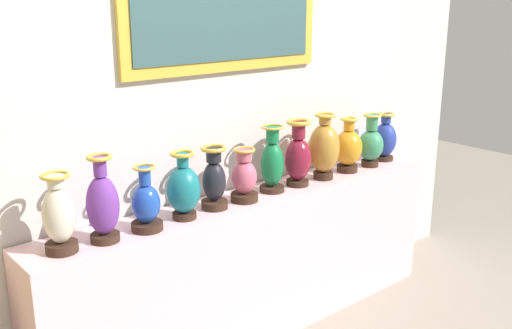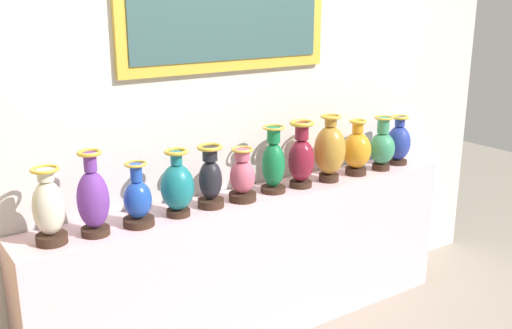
# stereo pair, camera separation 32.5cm
# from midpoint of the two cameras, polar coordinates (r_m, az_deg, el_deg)

# --- Properties ---
(display_shelf) EXTENTS (2.65, 0.33, 0.86)m
(display_shelf) POSITION_cam_midpoint_polar(r_m,az_deg,el_deg) (3.47, -2.72, -9.73)
(display_shelf) COLOR beige
(display_shelf) RESTS_ON ground_plane
(back_wall) EXTENTS (4.12, 0.14, 2.90)m
(back_wall) POSITION_cam_midpoint_polar(r_m,az_deg,el_deg) (3.33, -5.35, 7.83)
(back_wall) COLOR silver
(back_wall) RESTS_ON ground_plane
(vase_ivory) EXTENTS (0.14, 0.14, 0.35)m
(vase_ivory) POSITION_cam_midpoint_polar(r_m,az_deg,el_deg) (2.72, -21.77, -4.75)
(vase_ivory) COLOR #382319
(vase_ivory) RESTS_ON display_shelf
(vase_violet) EXTENTS (0.15, 0.15, 0.40)m
(vase_violet) POSITION_cam_midpoint_polar(r_m,az_deg,el_deg) (2.76, -17.86, -3.79)
(vase_violet) COLOR #382319
(vase_violet) RESTS_ON display_shelf
(vase_sapphire) EXTENTS (0.15, 0.15, 0.32)m
(vase_sapphire) POSITION_cam_midpoint_polar(r_m,az_deg,el_deg) (2.86, -13.78, -3.88)
(vase_sapphire) COLOR #382319
(vase_sapphire) RESTS_ON display_shelf
(vase_teal) EXTENTS (0.17, 0.17, 0.34)m
(vase_teal) POSITION_cam_midpoint_polar(r_m,az_deg,el_deg) (2.95, -10.14, -2.40)
(vase_teal) COLOR #382319
(vase_teal) RESTS_ON display_shelf
(vase_onyx) EXTENTS (0.14, 0.14, 0.33)m
(vase_onyx) POSITION_cam_midpoint_polar(r_m,az_deg,el_deg) (3.07, -7.09, -1.57)
(vase_onyx) COLOR #382319
(vase_onyx) RESTS_ON display_shelf
(vase_rose) EXTENTS (0.15, 0.15, 0.29)m
(vase_rose) POSITION_cam_midpoint_polar(r_m,az_deg,el_deg) (3.17, -4.07, -1.36)
(vase_rose) COLOR #382319
(vase_rose) RESTS_ON display_shelf
(vase_emerald) EXTENTS (0.14, 0.14, 0.38)m
(vase_emerald) POSITION_cam_midpoint_polar(r_m,az_deg,el_deg) (3.31, -1.23, 0.08)
(vase_emerald) COLOR #382319
(vase_emerald) RESTS_ON display_shelf
(vase_burgundy) EXTENTS (0.15, 0.15, 0.39)m
(vase_burgundy) POSITION_cam_midpoint_polar(r_m,az_deg,el_deg) (3.41, 1.36, 0.75)
(vase_burgundy) COLOR #382319
(vase_burgundy) RESTS_ON display_shelf
(vase_ochre) EXTENTS (0.19, 0.19, 0.40)m
(vase_ochre) POSITION_cam_midpoint_polar(r_m,az_deg,el_deg) (3.54, 3.98, 1.54)
(vase_ochre) COLOR #382319
(vase_ochre) RESTS_ON display_shelf
(vase_amber) EXTENTS (0.18, 0.18, 0.34)m
(vase_amber) POSITION_cam_midpoint_polar(r_m,az_deg,el_deg) (3.71, 6.41, 1.57)
(vase_amber) COLOR #382319
(vase_amber) RESTS_ON display_shelf
(vase_jade) EXTENTS (0.16, 0.16, 0.34)m
(vase_jade) POSITION_cam_midpoint_polar(r_m,az_deg,el_deg) (3.85, 8.66, 1.95)
(vase_jade) COLOR #382319
(vase_jade) RESTS_ON display_shelf
(vase_cobalt) EXTENTS (0.16, 0.16, 0.32)m
(vase_cobalt) POSITION_cam_midpoint_polar(r_m,az_deg,el_deg) (4.01, 10.06, 2.40)
(vase_cobalt) COLOR #382319
(vase_cobalt) RESTS_ON display_shelf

